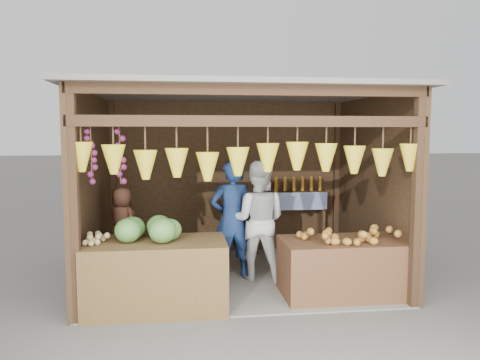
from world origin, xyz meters
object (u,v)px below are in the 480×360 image
counter_right (342,268)px  man_standing (232,220)px  woman_standing (258,220)px  vendor_seated (122,223)px  counter_left (157,275)px

counter_right → man_standing: size_ratio=0.90×
man_standing → woman_standing: man_standing is taller
counter_right → vendor_seated: 3.08m
man_standing → woman_standing: size_ratio=1.00×
woman_standing → vendor_seated: woman_standing is taller
man_standing → vendor_seated: man_standing is taller
counter_left → woman_standing: (1.36, 0.98, 0.44)m
counter_right → vendor_seated: size_ratio=1.51×
counter_right → woman_standing: 1.34m
vendor_seated → woman_standing: bearing=-148.7°
vendor_seated → counter_right: bearing=-161.6°
counter_left → man_standing: (1.00, 1.04, 0.44)m
counter_left → man_standing: size_ratio=0.96×
counter_left → woman_standing: 1.73m
man_standing → woman_standing: (0.36, -0.06, -0.00)m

